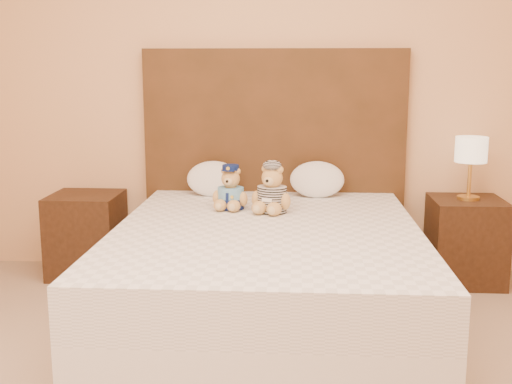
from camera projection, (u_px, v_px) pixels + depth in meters
The scene contains 9 objects.
bed at pixel (267, 276), 3.44m from camera, with size 1.60×2.00×0.55m.
headboard at pixel (274, 162), 4.34m from camera, with size 1.75×0.08×1.50m, color #4F2E17.
nightstand_left at pixel (87, 235), 4.30m from camera, with size 0.45×0.45×0.55m, color #3A2112.
nightstand_right at pixel (465, 241), 4.15m from camera, with size 0.45×0.45×0.55m, color #3A2112.
lamp at pixel (471, 153), 4.04m from camera, with size 0.20×0.20×0.40m.
teddy_police at pixel (231, 187), 3.79m from camera, with size 0.23×0.22×0.26m, color #B38645, non-canonical shape.
teddy_prisoner at pixel (272, 188), 3.70m from camera, with size 0.25×0.24×0.28m, color #B38645, non-canonical shape.
pillow_left at pixel (213, 177), 4.20m from camera, with size 0.34×0.22×0.24m, color white.
pillow_right at pixel (317, 178), 4.16m from camera, with size 0.35×0.23×0.25m, color white.
Camera 1 is at (0.15, -2.09, 1.38)m, focal length 45.00 mm.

